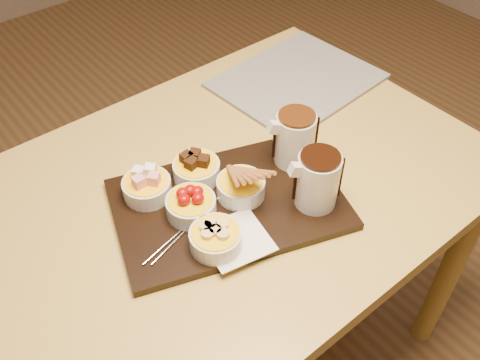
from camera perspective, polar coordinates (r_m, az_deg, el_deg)
ground at (r=1.76m, az=-1.68°, el=-18.15°), size 5.00×5.00×0.00m
dining_table at (r=1.22m, az=-2.31°, el=-4.05°), size 1.20×0.80×0.75m
serving_board at (r=1.10m, az=-1.22°, el=-2.58°), size 0.53×0.43×0.02m
napkin at (r=1.02m, az=-0.44°, el=-6.34°), size 0.14×0.14×0.00m
bowl_marshmallows at (r=1.11m, az=-9.88°, el=-0.84°), size 0.10×0.10×0.04m
bowl_cake at (r=1.13m, az=-4.65°, el=1.02°), size 0.10×0.10×0.04m
bowl_strawberries at (r=1.06m, az=-5.24°, el=-2.83°), size 0.10×0.10×0.04m
bowl_biscotti at (r=1.09m, az=0.08°, el=-0.83°), size 0.10×0.10×0.04m
bowl_bananas at (r=1.00m, az=-2.60°, el=-6.31°), size 0.10×0.10×0.04m
pitcher_dark_chocolate at (r=1.06m, az=8.25°, el=-0.07°), size 0.11×0.11×0.12m
pitcher_milk_chocolate at (r=1.15m, az=5.87°, el=4.36°), size 0.11×0.11×0.12m
fondue_skewers at (r=1.05m, az=-5.33°, el=-4.47°), size 0.09×0.26×0.01m
newspaper at (r=1.45m, az=6.08°, el=10.51°), size 0.42×0.35×0.01m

